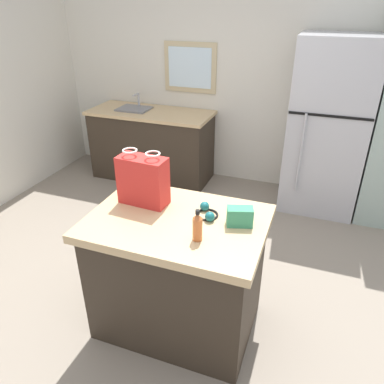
# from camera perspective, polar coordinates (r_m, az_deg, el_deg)

# --- Properties ---
(ground) EXTENTS (6.44, 6.44, 0.00)m
(ground) POSITION_cam_1_polar(r_m,az_deg,el_deg) (3.15, -0.20, -15.99)
(ground) COLOR gray
(back_wall) EXTENTS (5.37, 0.13, 2.68)m
(back_wall) POSITION_cam_1_polar(r_m,az_deg,el_deg) (4.68, 10.41, 17.05)
(back_wall) COLOR silver
(back_wall) RESTS_ON ground
(kitchen_island) EXTENTS (1.16, 0.82, 0.91)m
(kitchen_island) POSITION_cam_1_polar(r_m,az_deg,el_deg) (2.67, -2.28, -12.42)
(kitchen_island) COLOR #33281E
(kitchen_island) RESTS_ON ground
(refrigerator) EXTENTS (0.80, 0.73, 1.88)m
(refrigerator) POSITION_cam_1_polar(r_m,az_deg,el_deg) (4.29, 20.19, 9.29)
(refrigerator) COLOR #B7B7BC
(refrigerator) RESTS_ON ground
(sink_counter) EXTENTS (1.57, 0.67, 1.09)m
(sink_counter) POSITION_cam_1_polar(r_m,az_deg,el_deg) (4.95, -6.24, 7.35)
(sink_counter) COLOR #33281E
(sink_counter) RESTS_ON ground
(shopping_bag) EXTENTS (0.34, 0.18, 0.38)m
(shopping_bag) POSITION_cam_1_polar(r_m,az_deg,el_deg) (2.53, -7.56, 1.80)
(shopping_bag) COLOR red
(shopping_bag) RESTS_ON kitchen_island
(small_box) EXTENTS (0.18, 0.13, 0.12)m
(small_box) POSITION_cam_1_polar(r_m,az_deg,el_deg) (2.33, 7.39, -3.78)
(small_box) COLOR #388E66
(small_box) RESTS_ON kitchen_island
(bottle) EXTENTS (0.06, 0.06, 0.20)m
(bottle) POSITION_cam_1_polar(r_m,az_deg,el_deg) (2.16, 0.85, -5.41)
(bottle) COLOR #C66633
(bottle) RESTS_ON kitchen_island
(ear_defenders) EXTENTS (0.21, 0.21, 0.06)m
(ear_defenders) POSITION_cam_1_polar(r_m,az_deg,el_deg) (2.43, 2.35, -3.18)
(ear_defenders) COLOR black
(ear_defenders) RESTS_ON kitchen_island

